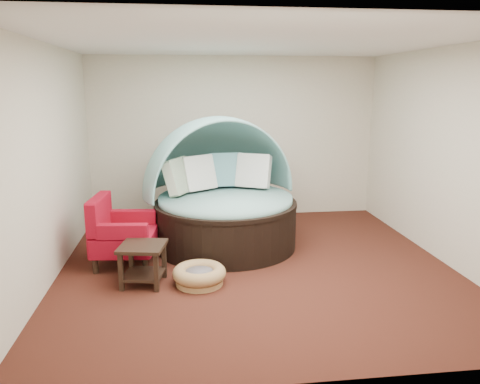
{
  "coord_description": "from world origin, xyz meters",
  "views": [
    {
      "loc": [
        -0.92,
        -5.68,
        2.3
      ],
      "look_at": [
        -0.14,
        0.6,
        0.86
      ],
      "focal_mm": 35.0,
      "sensor_mm": 36.0,
      "label": 1
    }
  ],
  "objects": [
    {
      "name": "red_armchair",
      "position": [
        -1.75,
        0.29,
        0.42
      ],
      "size": [
        0.86,
        0.86,
        0.91
      ],
      "rotation": [
        0.0,
        0.0,
        -0.1
      ],
      "color": "black",
      "rests_on": "floor"
    },
    {
      "name": "wall_right",
      "position": [
        2.5,
        0.0,
        1.4
      ],
      "size": [
        0.0,
        5.0,
        5.0
      ],
      "primitive_type": "plane",
      "rotation": [
        1.57,
        0.0,
        -1.57
      ],
      "color": "beige",
      "rests_on": "floor"
    },
    {
      "name": "pet_basket",
      "position": [
        -0.76,
        -0.49,
        0.11
      ],
      "size": [
        0.65,
        0.65,
        0.22
      ],
      "rotation": [
        0.0,
        0.0,
        -0.03
      ],
      "color": "olive",
      "rests_on": "floor"
    },
    {
      "name": "wall_back",
      "position": [
        0.0,
        2.5,
        1.4
      ],
      "size": [
        5.0,
        0.0,
        5.0
      ],
      "primitive_type": "plane",
      "rotation": [
        1.57,
        0.0,
        0.0
      ],
      "color": "beige",
      "rests_on": "floor"
    },
    {
      "name": "wall_front",
      "position": [
        0.0,
        -2.5,
        1.4
      ],
      "size": [
        5.0,
        0.0,
        5.0
      ],
      "primitive_type": "plane",
      "rotation": [
        -1.57,
        0.0,
        0.0
      ],
      "color": "beige",
      "rests_on": "floor"
    },
    {
      "name": "canopy_daybed",
      "position": [
        -0.36,
        0.94,
        0.87
      ],
      "size": [
        2.62,
        2.58,
        1.88
      ],
      "rotation": [
        0.0,
        0.0,
        0.31
      ],
      "color": "black",
      "rests_on": "floor"
    },
    {
      "name": "wall_left",
      "position": [
        -2.5,
        0.0,
        1.4
      ],
      "size": [
        0.0,
        5.0,
        5.0
      ],
      "primitive_type": "plane",
      "rotation": [
        1.57,
        0.0,
        1.57
      ],
      "color": "beige",
      "rests_on": "floor"
    },
    {
      "name": "ceiling",
      "position": [
        0.0,
        0.0,
        2.8
      ],
      "size": [
        5.0,
        5.0,
        0.0
      ],
      "primitive_type": "plane",
      "rotation": [
        3.14,
        0.0,
        0.0
      ],
      "color": "white",
      "rests_on": "wall_back"
    },
    {
      "name": "side_table",
      "position": [
        -1.41,
        -0.41,
        0.32
      ],
      "size": [
        0.59,
        0.59,
        0.49
      ],
      "rotation": [
        0.0,
        0.0,
        -0.18
      ],
      "color": "black",
      "rests_on": "floor"
    },
    {
      "name": "floor",
      "position": [
        0.0,
        0.0,
        0.0
      ],
      "size": [
        5.0,
        5.0,
        0.0
      ],
      "primitive_type": "plane",
      "color": "#4B2115",
      "rests_on": "ground"
    }
  ]
}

